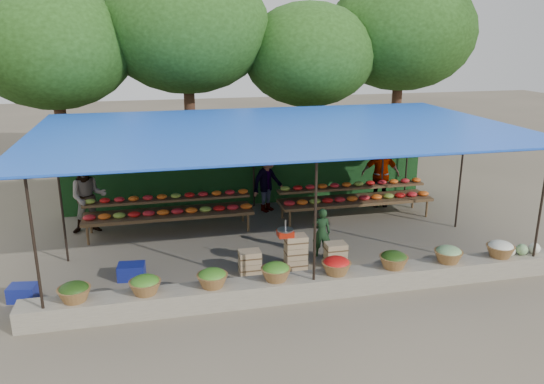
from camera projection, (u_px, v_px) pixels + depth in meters
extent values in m
plane|color=brown|center=(277.00, 243.00, 12.84)|extent=(60.00, 60.00, 0.00)
cube|color=#736B5C|center=(311.00, 285.00, 10.22)|extent=(10.60, 0.55, 0.40)
cylinder|color=black|center=(35.00, 254.00, 8.69)|extent=(0.05, 0.05, 2.80)
cylinder|color=black|center=(315.00, 230.00, 9.73)|extent=(0.05, 0.05, 2.80)
cylinder|color=black|center=(540.00, 211.00, 10.77)|extent=(0.05, 0.05, 2.80)
cylinder|color=black|center=(61.00, 201.00, 11.39)|extent=(0.05, 0.05, 2.80)
cylinder|color=black|center=(461.00, 175.00, 13.48)|extent=(0.05, 0.05, 2.80)
cylinder|color=black|center=(77.00, 169.00, 14.10)|extent=(0.05, 0.05, 2.80)
cylinder|color=black|center=(254.00, 160.00, 15.14)|extent=(0.05, 0.05, 2.80)
cylinder|color=black|center=(408.00, 151.00, 16.18)|extent=(0.05, 0.05, 2.80)
cube|color=blue|center=(278.00, 128.00, 12.03)|extent=(10.80, 6.60, 0.04)
cube|color=blue|center=(302.00, 155.00, 10.22)|extent=(10.80, 2.19, 0.26)
cube|color=blue|center=(260.00, 122.00, 13.95)|extent=(10.80, 2.19, 0.26)
cylinder|color=#A5A6AB|center=(265.00, 149.00, 13.56)|extent=(9.60, 0.01, 0.01)
ellipsoid|color=yellow|center=(81.00, 170.00, 12.67)|extent=(0.23, 0.17, 0.30)
ellipsoid|color=yellow|center=(107.00, 168.00, 12.80)|extent=(0.23, 0.17, 0.30)
ellipsoid|color=yellow|center=(133.00, 167.00, 12.93)|extent=(0.23, 0.17, 0.30)
ellipsoid|color=yellow|center=(158.00, 165.00, 13.06)|extent=(0.23, 0.17, 0.30)
ellipsoid|color=yellow|center=(183.00, 164.00, 13.19)|extent=(0.23, 0.17, 0.30)
ellipsoid|color=yellow|center=(207.00, 163.00, 13.32)|extent=(0.23, 0.17, 0.30)
ellipsoid|color=yellow|center=(230.00, 162.00, 13.45)|extent=(0.23, 0.17, 0.30)
ellipsoid|color=yellow|center=(253.00, 160.00, 13.58)|extent=(0.23, 0.17, 0.30)
ellipsoid|color=yellow|center=(276.00, 159.00, 13.71)|extent=(0.23, 0.17, 0.30)
ellipsoid|color=yellow|center=(298.00, 158.00, 13.84)|extent=(0.23, 0.17, 0.30)
ellipsoid|color=yellow|center=(320.00, 157.00, 13.97)|extent=(0.23, 0.17, 0.30)
ellipsoid|color=yellow|center=(342.00, 156.00, 14.10)|extent=(0.23, 0.17, 0.30)
ellipsoid|color=yellow|center=(363.00, 155.00, 14.23)|extent=(0.23, 0.17, 0.30)
ellipsoid|color=yellow|center=(384.00, 153.00, 14.36)|extent=(0.23, 0.17, 0.30)
ellipsoid|color=yellow|center=(404.00, 152.00, 14.49)|extent=(0.23, 0.17, 0.30)
ellipsoid|color=yellow|center=(424.00, 151.00, 14.62)|extent=(0.23, 0.17, 0.30)
ellipsoid|color=#234412|center=(74.00, 289.00, 9.16)|extent=(0.52, 0.52, 0.23)
ellipsoid|color=#407F21|center=(145.00, 282.00, 9.42)|extent=(0.52, 0.52, 0.23)
ellipsoid|color=#407F21|center=(212.00, 275.00, 9.68)|extent=(0.52, 0.52, 0.23)
ellipsoid|color=#407F21|center=(276.00, 269.00, 9.94)|extent=(0.52, 0.52, 0.23)
ellipsoid|color=red|center=(336.00, 263.00, 10.20)|extent=(0.52, 0.52, 0.23)
ellipsoid|color=#234412|center=(394.00, 257.00, 10.46)|extent=(0.52, 0.52, 0.23)
ellipsoid|color=#79A768|center=(449.00, 252.00, 10.72)|extent=(0.52, 0.52, 0.23)
ellipsoid|color=silver|center=(501.00, 247.00, 10.99)|extent=(0.52, 0.52, 0.23)
cube|color=#19481C|center=(252.00, 163.00, 15.42)|extent=(10.60, 0.06, 2.50)
cylinder|color=#321B12|center=(62.00, 130.00, 16.48)|extent=(0.36, 0.36, 3.97)
ellipsoid|color=#19340E|center=(53.00, 47.00, 15.77)|extent=(4.77, 4.77, 3.69)
cylinder|color=#321B12|center=(190.00, 115.00, 17.65)|extent=(0.36, 0.36, 4.48)
ellipsoid|color=#19340E|center=(186.00, 28.00, 16.85)|extent=(5.39, 5.39, 4.17)
cylinder|color=#321B12|center=(307.00, 124.00, 18.35)|extent=(0.36, 0.36, 3.71)
ellipsoid|color=#19340E|center=(309.00, 55.00, 17.68)|extent=(4.47, 4.47, 3.45)
cylinder|color=#321B12|center=(396.00, 110.00, 19.39)|extent=(0.36, 0.36, 4.35)
ellipsoid|color=#19340E|center=(401.00, 32.00, 18.61)|extent=(5.24, 5.24, 4.05)
cube|color=#4F361F|center=(169.00, 214.00, 13.36)|extent=(4.20, 0.95, 0.08)
cube|color=#4F361F|center=(168.00, 200.00, 13.56)|extent=(4.20, 0.35, 0.06)
cylinder|color=#4F361F|center=(88.00, 235.00, 12.64)|extent=(0.06, 0.06, 0.50)
cylinder|color=#4F361F|center=(248.00, 222.00, 13.49)|extent=(0.06, 0.06, 0.50)
cylinder|color=#4F361F|center=(91.00, 224.00, 13.39)|extent=(0.06, 0.06, 0.50)
cylinder|color=#4F361F|center=(243.00, 212.00, 14.23)|extent=(0.06, 0.06, 0.50)
ellipsoid|color=red|center=(89.00, 218.00, 12.78)|extent=(0.31, 0.26, 0.13)
ellipsoid|color=olive|center=(90.00, 201.00, 13.12)|extent=(0.26, 0.22, 0.12)
ellipsoid|color=#ED5C15|center=(104.00, 216.00, 12.86)|extent=(0.31, 0.26, 0.13)
ellipsoid|color=red|center=(105.00, 200.00, 13.20)|extent=(0.26, 0.22, 0.12)
ellipsoid|color=olive|center=(119.00, 215.00, 12.93)|extent=(0.31, 0.26, 0.13)
ellipsoid|color=red|center=(119.00, 199.00, 13.28)|extent=(0.26, 0.22, 0.12)
ellipsoid|color=red|center=(134.00, 214.00, 13.01)|extent=(0.31, 0.26, 0.13)
ellipsoid|color=#ED5C15|center=(134.00, 198.00, 13.35)|extent=(0.26, 0.22, 0.12)
ellipsoid|color=red|center=(149.00, 213.00, 13.09)|extent=(0.31, 0.26, 0.13)
ellipsoid|color=red|center=(148.00, 198.00, 13.43)|extent=(0.26, 0.22, 0.12)
ellipsoid|color=#ED5C15|center=(163.00, 212.00, 13.16)|extent=(0.31, 0.26, 0.13)
ellipsoid|color=#ED5C15|center=(162.00, 197.00, 13.50)|extent=(0.26, 0.22, 0.12)
ellipsoid|color=red|center=(177.00, 211.00, 13.24)|extent=(0.31, 0.26, 0.13)
ellipsoid|color=olive|center=(176.00, 196.00, 13.58)|extent=(0.26, 0.22, 0.12)
ellipsoid|color=#ED5C15|center=(191.00, 210.00, 13.31)|extent=(0.31, 0.26, 0.13)
ellipsoid|color=red|center=(190.00, 195.00, 13.66)|extent=(0.26, 0.22, 0.12)
ellipsoid|color=olive|center=(205.00, 209.00, 13.39)|extent=(0.31, 0.26, 0.13)
ellipsoid|color=red|center=(203.00, 194.00, 13.73)|extent=(0.26, 0.22, 0.12)
ellipsoid|color=red|center=(219.00, 208.00, 13.47)|extent=(0.31, 0.26, 0.13)
ellipsoid|color=#ED5C15|center=(217.00, 193.00, 13.81)|extent=(0.26, 0.22, 0.12)
ellipsoid|color=red|center=(233.00, 207.00, 13.54)|extent=(0.31, 0.26, 0.13)
ellipsoid|color=red|center=(230.00, 192.00, 13.88)|extent=(0.26, 0.22, 0.12)
ellipsoid|color=#ED5C15|center=(246.00, 206.00, 13.62)|extent=(0.31, 0.26, 0.13)
ellipsoid|color=#ED5C15|center=(243.00, 191.00, 13.96)|extent=(0.26, 0.22, 0.12)
cube|color=#4F361F|center=(355.00, 200.00, 14.45)|extent=(4.20, 0.95, 0.08)
cube|color=#4F361F|center=(352.00, 187.00, 14.65)|extent=(4.20, 0.35, 0.06)
cylinder|color=#4F361F|center=(290.00, 219.00, 13.73)|extent=(0.06, 0.06, 0.50)
cylinder|color=#4F361F|center=(427.00, 208.00, 14.57)|extent=(0.06, 0.06, 0.50)
cylinder|color=#4F361F|center=(282.00, 209.00, 14.47)|extent=(0.06, 0.06, 0.50)
cylinder|color=#4F361F|center=(413.00, 200.00, 15.32)|extent=(0.06, 0.06, 0.50)
ellipsoid|color=red|center=(289.00, 203.00, 13.87)|extent=(0.31, 0.26, 0.13)
ellipsoid|color=olive|center=(285.00, 189.00, 14.21)|extent=(0.26, 0.22, 0.12)
ellipsoid|color=#ED5C15|center=(302.00, 202.00, 13.94)|extent=(0.31, 0.26, 0.13)
ellipsoid|color=red|center=(298.00, 188.00, 14.29)|extent=(0.26, 0.22, 0.12)
ellipsoid|color=olive|center=(315.00, 201.00, 14.02)|extent=(0.31, 0.26, 0.13)
ellipsoid|color=red|center=(310.00, 187.00, 14.36)|extent=(0.26, 0.22, 0.12)
ellipsoid|color=red|center=(327.00, 200.00, 14.10)|extent=(0.31, 0.26, 0.13)
ellipsoid|color=#ED5C15|center=(322.00, 186.00, 14.44)|extent=(0.26, 0.22, 0.12)
ellipsoid|color=red|center=(340.00, 199.00, 14.17)|extent=(0.31, 0.26, 0.13)
ellipsoid|color=red|center=(335.00, 185.00, 14.51)|extent=(0.26, 0.22, 0.12)
ellipsoid|color=#ED5C15|center=(352.00, 199.00, 14.25)|extent=(0.31, 0.26, 0.13)
ellipsoid|color=#ED5C15|center=(347.00, 184.00, 14.59)|extent=(0.26, 0.22, 0.12)
ellipsoid|color=red|center=(364.00, 198.00, 14.32)|extent=(0.31, 0.26, 0.13)
ellipsoid|color=olive|center=(359.00, 184.00, 14.67)|extent=(0.26, 0.22, 0.12)
ellipsoid|color=#ED5C15|center=(376.00, 197.00, 14.40)|extent=(0.31, 0.26, 0.13)
ellipsoid|color=red|center=(370.00, 183.00, 14.74)|extent=(0.26, 0.22, 0.12)
ellipsoid|color=olive|center=(388.00, 196.00, 14.48)|extent=(0.31, 0.26, 0.13)
ellipsoid|color=red|center=(382.00, 182.00, 14.82)|extent=(0.26, 0.22, 0.12)
ellipsoid|color=red|center=(400.00, 195.00, 14.55)|extent=(0.31, 0.26, 0.13)
ellipsoid|color=#ED5C15|center=(393.00, 181.00, 14.90)|extent=(0.26, 0.22, 0.12)
ellipsoid|color=red|center=(412.00, 194.00, 14.63)|extent=(0.31, 0.26, 0.13)
ellipsoid|color=red|center=(405.00, 181.00, 14.97)|extent=(0.26, 0.22, 0.12)
ellipsoid|color=#ED5C15|center=(423.00, 193.00, 14.71)|extent=(0.31, 0.26, 0.13)
ellipsoid|color=#ED5C15|center=(416.00, 180.00, 15.05)|extent=(0.26, 0.22, 0.12)
cube|color=tan|center=(250.00, 268.00, 11.16)|extent=(0.45, 0.34, 0.25)
cube|color=tan|center=(250.00, 257.00, 11.08)|extent=(0.45, 0.34, 0.25)
cube|color=tan|center=(296.00, 263.00, 11.37)|extent=(0.45, 0.34, 0.25)
cube|color=tan|center=(296.00, 252.00, 11.30)|extent=(0.45, 0.34, 0.25)
cube|color=tan|center=(296.00, 241.00, 11.22)|extent=(0.45, 0.34, 0.25)
cube|color=tan|center=(335.00, 260.00, 11.57)|extent=(0.45, 0.34, 0.25)
cube|color=tan|center=(336.00, 249.00, 11.49)|extent=(0.45, 0.34, 0.25)
cube|color=red|center=(285.00, 233.00, 11.12)|extent=(0.32, 0.28, 0.13)
cylinder|color=#A5A6AB|center=(285.00, 230.00, 11.10)|extent=(0.35, 0.35, 0.03)
cylinder|color=#A5A6AB|center=(285.00, 225.00, 11.07)|extent=(0.03, 0.03, 0.24)
imported|color=#173419|center=(321.00, 232.00, 11.91)|extent=(0.45, 0.34, 1.14)
imported|color=slate|center=(88.00, 197.00, 13.26)|extent=(0.95, 0.77, 1.87)
imported|color=slate|center=(268.00, 181.00, 14.89)|extent=(1.30, 1.17, 1.75)
imported|color=slate|center=(380.00, 175.00, 15.35)|extent=(1.17, 0.69, 1.88)
cube|color=navy|center=(23.00, 293.00, 10.03)|extent=(0.55, 0.44, 0.30)
cube|color=navy|center=(132.00, 271.00, 10.90)|extent=(0.58, 0.44, 0.32)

